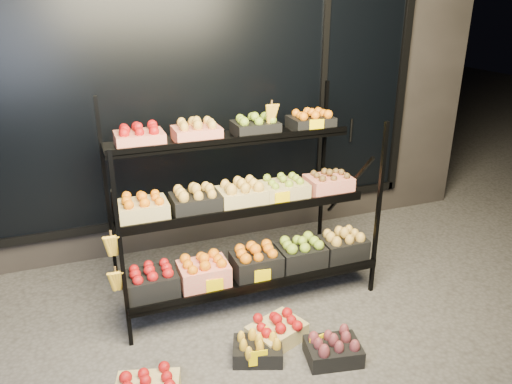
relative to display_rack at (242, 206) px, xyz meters
name	(u,v)px	position (x,y,z in m)	size (l,w,h in m)	color
ground	(269,328)	(0.01, -0.60, -0.79)	(24.00, 24.00, 0.00)	#514F4C
building	(182,58)	(0.01, 1.99, 0.96)	(6.00, 2.08, 3.50)	#2D2826
display_rack	(242,206)	(0.00, 0.00, 0.00)	(2.18, 1.02, 1.67)	black
tag_floor_a	(258,363)	(-0.24, -1.00, -0.73)	(0.13, 0.01, 0.12)	#FFD600
tag_floor_b	(317,348)	(0.21, -1.00, -0.73)	(0.13, 0.01, 0.12)	#FFD600
floor_crate_midleft	(258,348)	(-0.20, -0.88, -0.70)	(0.41, 0.36, 0.18)	black
floor_crate_midright	(277,330)	(0.00, -0.75, -0.69)	(0.47, 0.41, 0.20)	tan
floor_crate_right	(333,348)	(0.30, -1.08, -0.70)	(0.42, 0.34, 0.19)	black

